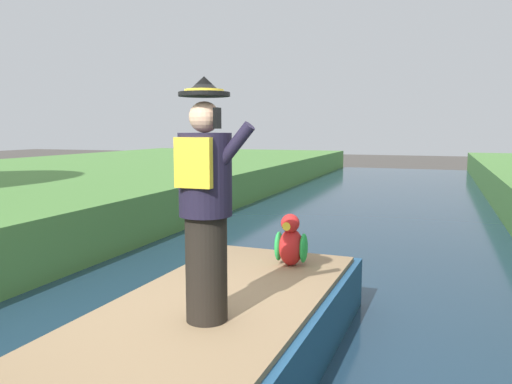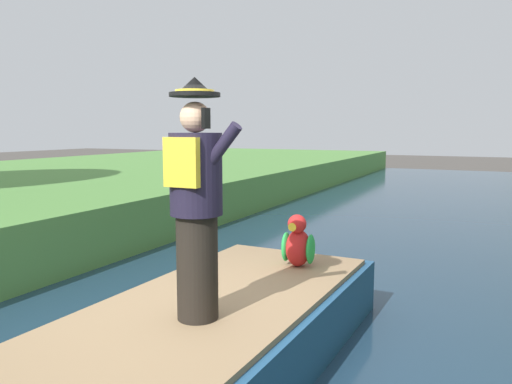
% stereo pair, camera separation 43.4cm
% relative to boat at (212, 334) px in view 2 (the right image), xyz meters
% --- Properties ---
extents(boat, '(1.91, 4.25, 0.61)m').
position_rel_boat_xyz_m(boat, '(0.00, 0.00, 0.00)').
color(boat, '#23517A').
rests_on(boat, canal_water).
extents(person_pirate, '(0.61, 0.42, 1.85)m').
position_rel_boat_xyz_m(person_pirate, '(0.12, -0.40, 1.23)').
color(person_pirate, black).
rests_on(person_pirate, boat).
extents(parrot_plush, '(0.36, 0.34, 0.57)m').
position_rel_boat_xyz_m(parrot_plush, '(0.29, 1.33, 0.55)').
color(parrot_plush, red).
rests_on(parrot_plush, boat).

